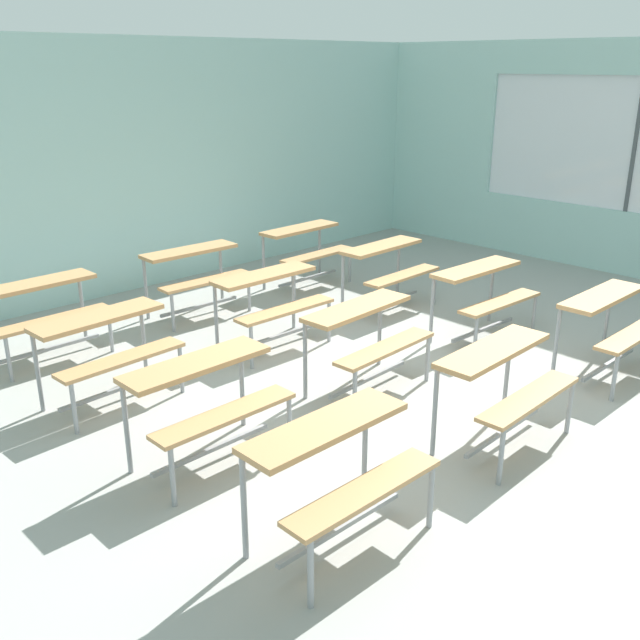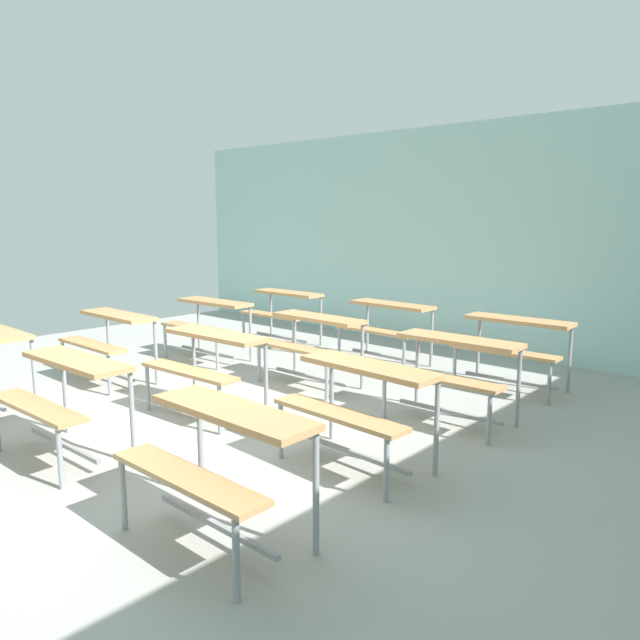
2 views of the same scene
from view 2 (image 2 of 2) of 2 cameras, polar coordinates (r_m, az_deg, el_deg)
ground at (r=5.35m, az=-13.29°, el=-10.33°), size 10.00×9.00×0.05m
wall_back at (r=8.43m, az=12.41°, el=7.59°), size 10.00×0.12×3.00m
desk_bench_r0c1 at (r=4.86m, az=-23.20°, el=-5.63°), size 1.12×0.62×0.74m
desk_bench_r0c2 at (r=3.39m, az=-9.69°, el=-11.53°), size 1.10×0.59×0.74m
desk_bench_r1c0 at (r=6.93m, az=-19.39°, el=-0.97°), size 1.10×0.59×0.74m
desk_bench_r1c1 at (r=5.55m, az=-10.70°, el=-3.16°), size 1.13×0.64×0.74m
desk_bench_r1c2 at (r=4.31m, az=3.67°, el=-6.74°), size 1.13×0.64×0.74m
desk_bench_r2c0 at (r=7.68m, az=-10.58°, el=0.43°), size 1.13×0.64×0.74m
desk_bench_r2c1 at (r=6.37m, az=-0.86°, el=-1.31°), size 1.11×0.61×0.74m
desk_bench_r2c2 at (r=5.34m, az=12.46°, el=-3.71°), size 1.11×0.61×0.74m
desk_bench_r3c0 at (r=8.48m, az=-3.57°, el=1.45°), size 1.10×0.60×0.74m
desk_bench_r3c1 at (r=7.37m, az=6.29°, el=0.15°), size 1.12×0.63×0.74m
desk_bench_r3c2 at (r=6.53m, az=17.90°, el=-1.52°), size 1.11×0.62×0.74m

